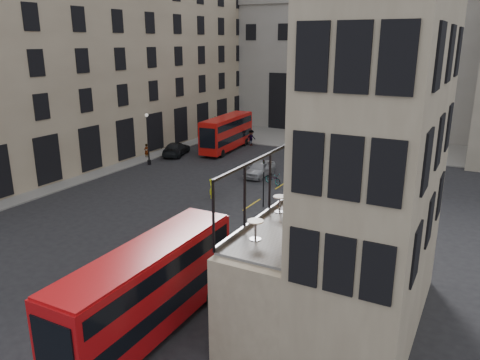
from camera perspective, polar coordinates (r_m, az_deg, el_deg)
The scene contains 31 objects.
ground at distance 26.35m, azimuth -6.71°, elevation -11.45°, with size 140.00×140.00×0.00m, color black.
host_building_main at distance 19.77m, azimuth 16.90°, elevation 2.54°, with size 7.26×11.40×15.10m.
host_frontage at distance 22.57m, azimuth 6.99°, elevation -10.11°, with size 3.00×11.00×4.50m, color tan.
cafe_floor at distance 21.63m, azimuth 7.20°, elevation -4.66°, with size 3.00×10.00×0.10m, color slate.
building_left at distance 56.21m, azimuth -18.51°, elevation 14.81°, with size 14.60×50.60×22.00m.
gateway at distance 69.48m, azimuth 13.17°, elevation 13.76°, with size 35.00×10.60×18.00m.
pavement_far at distance 61.41m, azimuth 9.17°, elevation 4.86°, with size 40.00×12.00×0.12m, color slate.
pavement_left at distance 48.72m, azimuth -20.02°, elevation 0.98°, with size 8.00×48.00×0.12m, color slate.
traffic_light_near at distance 35.58m, azimuth 2.90°, elevation 0.40°, with size 0.16×0.20×3.80m.
traffic_light_far at distance 55.82m, azimuth -3.02°, elevation 6.35°, with size 0.16×0.20×3.80m.
street_lamp_a at distance 48.96m, azimuth -11.14°, elevation 4.57°, with size 0.36×0.36×5.33m.
street_lamp_b at distance 57.28m, azimuth 7.93°, elevation 6.45°, with size 0.36×0.36×5.33m.
bus_near at distance 20.90m, azimuth -11.05°, elevation -12.55°, with size 2.50×10.18×4.05m.
bus_far at distance 54.68m, azimuth -1.60°, elevation 5.94°, with size 3.10×10.09×3.96m.
car_a at distance 44.26m, azimuth 2.43°, elevation 1.39°, with size 1.73×4.30×1.47m, color #95979C.
car_b at distance 43.14m, azimuth 10.19°, elevation 0.61°, with size 1.37×3.92×1.29m, color #B6200B.
car_c at distance 52.98m, azimuth -7.80°, elevation 3.79°, with size 2.03×4.99×1.45m, color black.
bicycle at distance 41.91m, azimuth 4.04°, elevation 0.17°, with size 0.68×1.95×1.02m, color gray.
cyclist at distance 38.10m, azimuth -3.45°, elevation -1.04°, with size 0.59×0.39×1.63m, color #CBD716.
pedestrian_a at distance 57.05m, azimuth -4.75°, elevation 4.85°, with size 0.75×0.59×1.55m, color gray.
pedestrian_b at distance 57.37m, azimuth 1.38°, elevation 5.17°, with size 1.24×0.71×1.93m, color gray.
pedestrian_c at distance 52.92m, azimuth 12.54°, elevation 3.77°, with size 1.11×0.46×1.89m, color gray.
pedestrian_d at distance 59.20m, azimuth 16.08°, elevation 4.85°, with size 0.91×0.59×1.87m, color gray.
pedestrian_e at distance 52.07m, azimuth -11.35°, elevation 3.48°, with size 0.59×0.38×1.61m, color gray.
cafe_table_near at distance 18.95m, azimuth 1.90°, elevation -5.74°, with size 0.66×0.66×0.83m.
cafe_table_mid at distance 21.98m, azimuth 4.88°, elevation -2.64°, with size 0.63×0.63×0.79m.
cafe_table_far at distance 23.61m, azimuth 7.55°, elevation -1.51°, with size 0.56×0.56×0.70m.
cafe_chair_a at distance 18.05m, azimuth 6.33°, elevation -7.95°, with size 0.48×0.48×0.92m.
cafe_chair_b at distance 20.36m, azimuth 7.83°, elevation -5.15°, with size 0.48×0.48×0.84m.
cafe_chair_c at distance 21.09m, azimuth 8.88°, elevation -4.49°, with size 0.45×0.45×0.75m.
cafe_chair_d at distance 24.03m, azimuth 11.11°, elevation -1.91°, with size 0.43×0.43×0.81m.
Camera 1 is at (13.62, -18.88, 12.35)m, focal length 35.00 mm.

